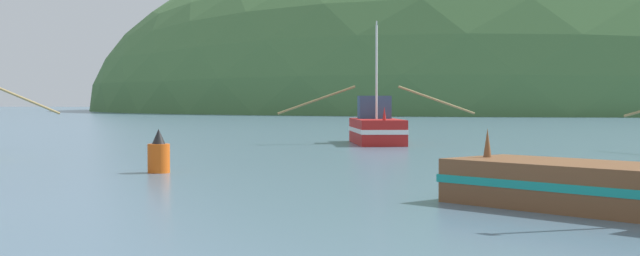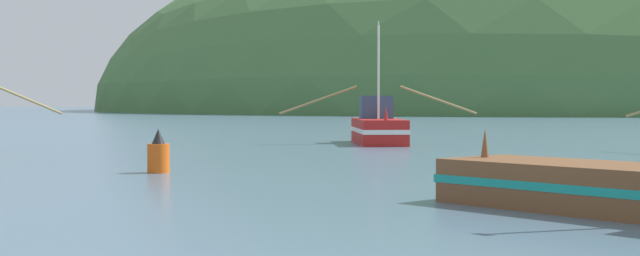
# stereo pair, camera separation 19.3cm
# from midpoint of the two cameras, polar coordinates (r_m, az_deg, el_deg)

# --- Properties ---
(hill_far_left) EXTENTS (215.24, 172.19, 89.43)m
(hill_far_left) POSITION_cam_midpoint_polar(r_m,az_deg,el_deg) (216.16, 14.41, 1.09)
(hill_far_left) COLOR #47703D
(hill_far_left) RESTS_ON ground
(hill_mid_right) EXTENTS (149.51, 119.61, 44.73)m
(hill_mid_right) POSITION_cam_midpoint_polar(r_m,az_deg,el_deg) (235.72, 8.61, 1.18)
(hill_mid_right) COLOR #47703D
(hill_mid_right) RESTS_ON ground
(fishing_boat_red) EXTENTS (10.65, 7.34, 6.79)m
(fishing_boat_red) POSITION_cam_midpoint_polar(r_m,az_deg,el_deg) (49.33, 3.88, -0.02)
(fishing_boat_red) COLOR red
(fishing_boat_red) RESTS_ON ground
(channel_buoy) EXTENTS (0.73, 0.73, 1.46)m
(channel_buoy) POSITION_cam_midpoint_polar(r_m,az_deg,el_deg) (29.87, -10.14, -1.70)
(channel_buoy) COLOR #E55914
(channel_buoy) RESTS_ON ground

